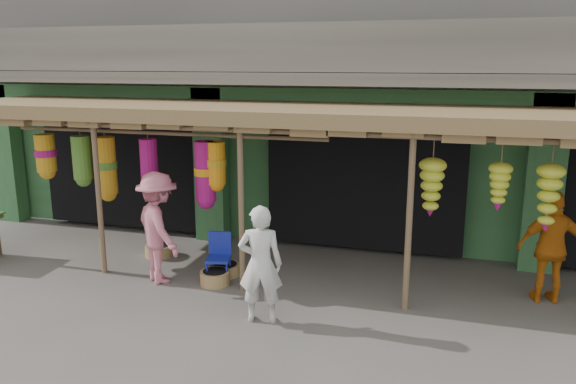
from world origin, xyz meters
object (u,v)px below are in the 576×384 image
(blue_chair, at_px, (219,254))
(person_front, at_px, (260,264))
(person_shopper, at_px, (158,228))
(person_vendor, at_px, (552,247))

(blue_chair, height_order, person_front, person_front)
(blue_chair, height_order, person_shopper, person_shopper)
(blue_chair, relative_size, person_shopper, 0.44)
(person_shopper, bearing_deg, person_vendor, -131.64)
(person_vendor, bearing_deg, blue_chair, -4.56)
(blue_chair, xyz_separation_m, person_shopper, (-0.88, -0.34, 0.46))
(person_front, bearing_deg, blue_chair, -60.30)
(person_shopper, bearing_deg, blue_chair, -119.37)
(person_front, distance_m, person_shopper, 2.22)
(blue_chair, bearing_deg, person_vendor, -6.48)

